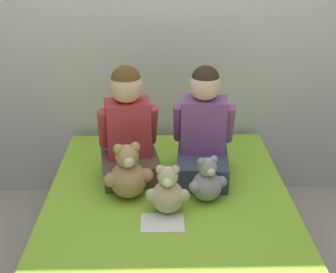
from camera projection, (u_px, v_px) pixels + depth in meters
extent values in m
cube|color=beige|center=(166.00, 19.00, 2.67)|extent=(8.00, 0.06, 2.50)
cube|color=silver|center=(170.00, 241.00, 2.12)|extent=(1.29, 1.91, 0.20)
cube|color=#8CC633|center=(170.00, 222.00, 2.07)|extent=(1.30, 1.92, 0.03)
cube|color=brown|center=(131.00, 167.00, 2.40)|extent=(0.36, 0.35, 0.13)
cube|color=#B23338|center=(128.00, 128.00, 2.34)|extent=(0.26, 0.20, 0.32)
sphere|color=#DBAD89|center=(126.00, 86.00, 2.24)|extent=(0.18, 0.18, 0.18)
sphere|color=brown|center=(126.00, 80.00, 2.22)|extent=(0.16, 0.16, 0.16)
cylinder|color=#B23338|center=(103.00, 129.00, 2.32)|extent=(0.08, 0.15, 0.26)
cylinder|color=#B23338|center=(152.00, 125.00, 2.37)|extent=(0.08, 0.15, 0.26)
cube|color=#384251|center=(202.00, 165.00, 2.41)|extent=(0.32, 0.41, 0.14)
cube|color=#7F4789|center=(204.00, 125.00, 2.36)|extent=(0.26, 0.18, 0.31)
sphere|color=beige|center=(205.00, 85.00, 2.26)|extent=(0.17, 0.17, 0.17)
sphere|color=#2D2319|center=(205.00, 79.00, 2.24)|extent=(0.15, 0.15, 0.15)
cylinder|color=#7F4789|center=(178.00, 123.00, 2.36)|extent=(0.07, 0.14, 0.25)
cylinder|color=#7F4789|center=(229.00, 124.00, 2.35)|extent=(0.07, 0.14, 0.25)
sphere|color=tan|center=(128.00, 180.00, 2.21)|extent=(0.20, 0.20, 0.20)
sphere|color=tan|center=(127.00, 156.00, 2.15)|extent=(0.12, 0.12, 0.12)
sphere|color=beige|center=(129.00, 162.00, 2.11)|extent=(0.06, 0.06, 0.06)
sphere|color=tan|center=(118.00, 149.00, 2.12)|extent=(0.05, 0.05, 0.05)
sphere|color=tan|center=(135.00, 147.00, 2.14)|extent=(0.05, 0.05, 0.05)
sphere|color=tan|center=(111.00, 180.00, 2.17)|extent=(0.07, 0.07, 0.07)
sphere|color=tan|center=(146.00, 175.00, 2.21)|extent=(0.07, 0.07, 0.07)
sphere|color=#939399|center=(206.00, 186.00, 2.19)|extent=(0.16, 0.16, 0.16)
sphere|color=#939399|center=(207.00, 167.00, 2.14)|extent=(0.10, 0.10, 0.10)
sphere|color=beige|center=(211.00, 172.00, 2.11)|extent=(0.04, 0.04, 0.04)
sphere|color=#939399|center=(201.00, 162.00, 2.12)|extent=(0.04, 0.04, 0.04)
sphere|color=#939399|center=(214.00, 159.00, 2.14)|extent=(0.04, 0.04, 0.04)
sphere|color=#939399|center=(194.00, 187.00, 2.15)|extent=(0.06, 0.06, 0.06)
sphere|color=#939399|center=(221.00, 182.00, 2.19)|extent=(0.06, 0.06, 0.06)
sphere|color=#D1B78E|center=(168.00, 197.00, 2.10)|extent=(0.17, 0.17, 0.17)
sphere|color=#D1B78E|center=(168.00, 176.00, 2.05)|extent=(0.10, 0.10, 0.10)
sphere|color=white|center=(167.00, 182.00, 2.01)|extent=(0.05, 0.05, 0.05)
sphere|color=#D1B78E|center=(160.00, 169.00, 2.03)|extent=(0.04, 0.04, 0.04)
sphere|color=#D1B78E|center=(175.00, 169.00, 2.03)|extent=(0.04, 0.04, 0.04)
sphere|color=#D1B78E|center=(152.00, 195.00, 2.08)|extent=(0.06, 0.06, 0.06)
sphere|color=#D1B78E|center=(184.00, 195.00, 2.07)|extent=(0.06, 0.06, 0.06)
cube|color=white|center=(162.00, 223.00, 2.04)|extent=(0.21, 0.15, 0.00)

